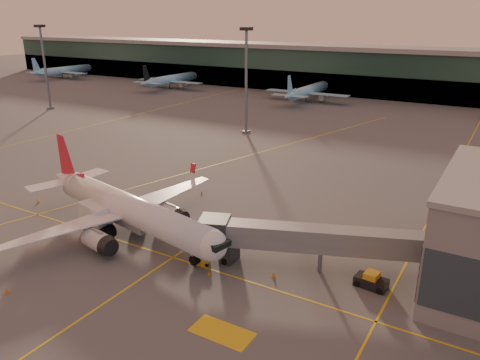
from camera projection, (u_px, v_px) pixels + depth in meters
The scene contains 16 objects.
ground at pixel (114, 265), 55.84m from camera, with size 600.00×600.00×0.00m, color #4C4F54.
taxi_markings at pixel (247, 161), 95.43m from camera, with size 100.12×173.00×0.01m.
terminal at pixel (400, 73), 167.82m from camera, with size 400.00×20.00×17.60m.
mast_west_far at pixel (44, 61), 144.63m from camera, with size 2.40×2.40×25.60m.
mast_west_near at pixel (246, 73), 114.05m from camera, with size 2.40×2.40×25.60m.
distant_aircraft_row at pixel (319, 102), 161.60m from camera, with size 290.00×34.00×13.00m.
main_airplane at pixel (127, 209), 62.65m from camera, with size 36.67×33.30×11.13m.
jet_bridge at pixel (334, 242), 53.00m from camera, with size 28.53×13.37×5.62m.
catering_truck at pixel (96, 216), 63.73m from camera, with size 5.44×3.28×3.95m.
gpu_cart at pixel (202, 260), 55.77m from camera, with size 2.10×1.65×1.08m.
pushback_tug at pixel (371, 281), 51.01m from camera, with size 3.63×2.20×1.79m.
cone_nose at pixel (273, 275), 53.13m from camera, with size 0.47×0.47×0.60m.
cone_tail at pixel (38, 201), 74.18m from camera, with size 0.42×0.42×0.54m.
cone_wing_right at pixel (6, 291), 49.93m from camera, with size 0.48×0.48×0.62m.
cone_wing_left at pixel (201, 192), 78.03m from camera, with size 0.38×0.38×0.49m.
cone_fwd at pixel (209, 273), 53.58m from camera, with size 0.41×0.41×0.52m.
Camera 1 is at (38.23, -34.63, 28.08)m, focal length 35.00 mm.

